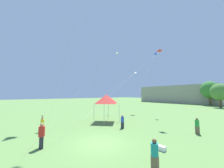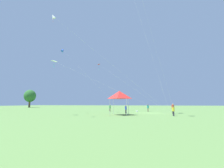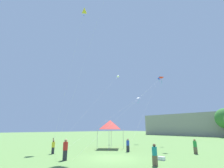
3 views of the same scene
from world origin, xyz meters
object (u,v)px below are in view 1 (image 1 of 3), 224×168
person_red_shirt (42,135)px  person_green_shirt (197,125)px  festival_tent (106,99)px  person_yellow_shirt (42,124)px  person_teal_shirt (155,154)px  kite_blue_diamond_3 (156,53)px  kite_white_delta_1 (135,73)px  person_blue_shirt (122,121)px  kite_red_delta_4 (158,52)px  kite_white_diamond_0 (117,53)px  cooler_box (161,148)px

person_red_shirt → person_green_shirt: bearing=154.0°
festival_tent → person_red_shirt: bearing=-64.3°
person_yellow_shirt → festival_tent: bearing=-80.4°
person_teal_shirt → kite_blue_diamond_3: 22.09m
festival_tent → person_teal_shirt: size_ratio=2.41×
person_teal_shirt → kite_white_delta_1: (-14.29, 14.84, 7.76)m
person_red_shirt → person_yellow_shirt: size_ratio=1.06×
person_green_shirt → person_blue_shirt: 7.64m
person_yellow_shirt → person_green_shirt: person_yellow_shirt is taller
person_blue_shirt → kite_red_delta_4: size_ratio=0.11×
person_yellow_shirt → kite_blue_diamond_3: size_ratio=0.14×
festival_tent → person_teal_shirt: festival_tent is taller
festival_tent → kite_blue_diamond_3: (1.18, 11.36, 8.95)m
kite_white_delta_1 → kite_blue_diamond_3: 5.84m
person_green_shirt → kite_white_diamond_0: bearing=-157.3°
person_yellow_shirt → kite_white_diamond_0: (-6.84, 16.31, 13.01)m
kite_blue_diamond_3 → person_teal_shirt: bearing=-58.6°
person_yellow_shirt → person_blue_shirt: (4.25, 7.67, 0.00)m
person_red_shirt → person_teal_shirt: 7.94m
person_red_shirt → kite_white_delta_1: size_ratio=0.10×
festival_tent → kite_red_delta_4: bearing=42.6°
person_yellow_shirt → kite_white_delta_1: (-2.99, 18.26, 7.80)m
cooler_box → person_teal_shirt: bearing=-65.9°
person_red_shirt → person_green_shirt: person_red_shirt is taller
festival_tent → kite_blue_diamond_3: kite_blue_diamond_3 is taller
person_red_shirt → person_teal_shirt: person_red_shirt is taller
person_yellow_shirt → person_green_shirt: bearing=-119.5°
cooler_box → person_green_shirt: bearing=87.5°
person_blue_shirt → kite_red_delta_4: kite_red_delta_4 is taller
person_red_shirt → kite_blue_diamond_3: kite_blue_diamond_3 is taller
person_green_shirt → person_blue_shirt: size_ratio=1.03×
person_red_shirt → person_yellow_shirt: (-4.55, 0.77, -0.16)m
person_green_shirt → kite_red_delta_4: size_ratio=0.11×
person_teal_shirt → kite_white_delta_1: size_ratio=0.09×
festival_tent → person_yellow_shirt: size_ratio=2.28×
person_green_shirt → person_teal_shirt: bearing=-48.2°
cooler_box → kite_white_delta_1: bearing=136.8°
festival_tent → person_blue_shirt: 4.74m
person_green_shirt → kite_white_diamond_0: (-17.29, 4.17, 12.98)m
person_yellow_shirt → person_teal_shirt: size_ratio=1.06×
person_blue_shirt → kite_blue_diamond_3: kite_blue_diamond_3 is taller
person_blue_shirt → kite_white_delta_1: bearing=53.9°
person_blue_shirt → person_yellow_shirt: bearing=170.5°
festival_tent → person_blue_shirt: size_ratio=2.54×
person_yellow_shirt → kite_white_diamond_0: bearing=-56.1°
person_green_shirt → kite_blue_diamond_3: kite_blue_diamond_3 is taller
person_teal_shirt → kite_white_diamond_0: bearing=-115.4°
cooler_box → kite_red_delta_4: size_ratio=0.04×
person_green_shirt → kite_red_delta_4: 10.29m
person_red_shirt → kite_white_delta_1: bearing=-159.8°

